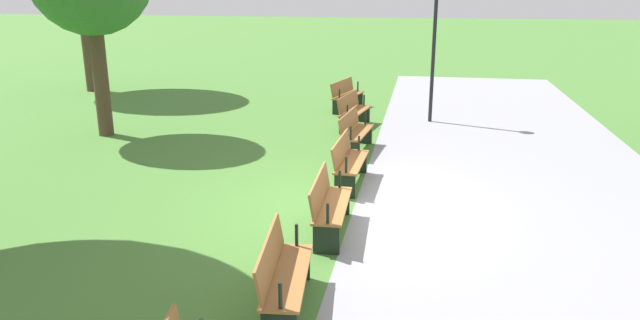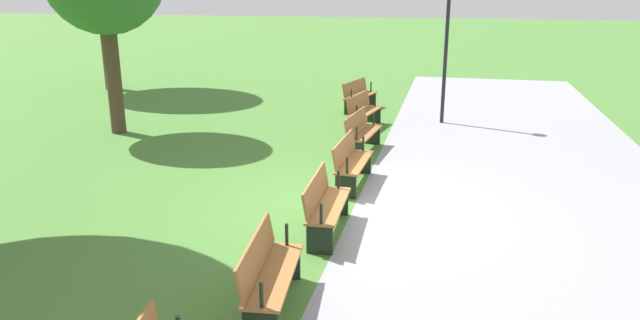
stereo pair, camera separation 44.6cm
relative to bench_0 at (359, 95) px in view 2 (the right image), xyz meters
name	(u,v)px [view 2 (the right image)]	position (x,y,z in m)	size (l,w,h in m)	color
ground_plane	(344,206)	(7.98, 1.05, -0.47)	(120.00, 120.00, 0.00)	#477A33
path_paving	(535,222)	(7.98, 4.17, -0.46)	(30.40, 5.89, 0.01)	#939399
bench_0	(359,95)	(0.00, 0.00, 0.00)	(1.69, 0.85, 0.89)	#996633
bench_1	(363,111)	(2.25, 0.48, 0.00)	(1.68, 0.75, 0.89)	#996633
bench_2	(362,132)	(4.53, 0.80, 0.00)	(1.66, 0.64, 0.89)	#996633
bench_3	(351,161)	(6.83, 0.96, 0.00)	(1.64, 0.53, 0.89)	#996633
bench_4	(325,204)	(9.14, 0.96, 0.00)	(1.64, 0.53, 0.89)	#996633
bench_5	(268,272)	(11.43, 0.80, 0.00)	(1.66, 0.64, 0.89)	#996633
lamp_post	(447,25)	(1.14, 2.50, 2.16)	(0.32, 0.32, 3.74)	black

